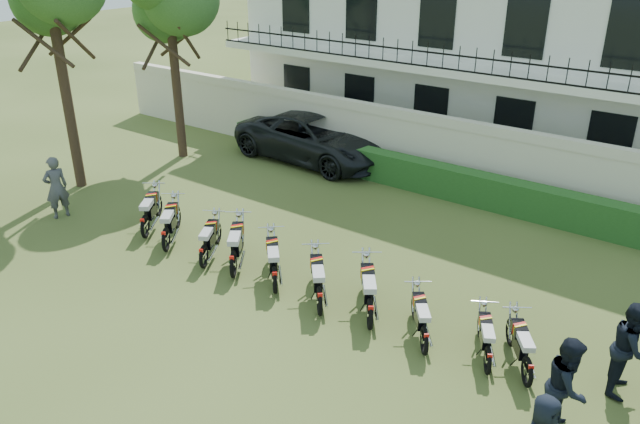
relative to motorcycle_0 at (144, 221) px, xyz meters
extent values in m
plane|color=#3C481D|center=(4.72, 0.27, -0.51)|extent=(100.00, 100.00, 0.00)
cube|color=beige|center=(4.72, 8.27, 0.49)|extent=(30.00, 0.30, 2.00)
cube|color=beige|center=(4.72, 8.27, 1.64)|extent=(30.00, 0.35, 0.30)
cube|color=#1D4619|center=(5.72, 7.47, -0.01)|extent=(18.00, 0.60, 1.00)
cube|color=silver|center=(4.72, 14.27, 2.99)|extent=(20.00, 8.00, 7.00)
cube|color=silver|center=(4.72, 9.57, 2.99)|extent=(20.00, 1.40, 0.25)
cube|color=black|center=(4.72, 8.92, 3.59)|extent=(20.00, 0.05, 0.05)
cube|color=black|center=(4.72, 8.92, 3.14)|extent=(20.00, 0.05, 0.05)
cube|color=black|center=(-2.78, 10.29, 1.09)|extent=(1.30, 0.12, 2.20)
cube|color=black|center=(-2.78, 10.29, 4.59)|extent=(1.30, 0.12, 2.20)
cube|color=black|center=(0.22, 10.29, 1.09)|extent=(1.30, 0.12, 2.20)
cube|color=black|center=(0.22, 10.29, 4.59)|extent=(1.30, 0.12, 2.20)
cube|color=black|center=(3.22, 10.29, 1.09)|extent=(1.30, 0.12, 2.20)
cube|color=black|center=(3.22, 10.29, 4.59)|extent=(1.30, 0.12, 2.20)
cube|color=black|center=(6.22, 10.29, 1.09)|extent=(1.30, 0.12, 2.20)
cube|color=black|center=(6.22, 10.29, 4.59)|extent=(1.30, 0.12, 2.20)
cube|color=black|center=(9.22, 10.29, 1.09)|extent=(1.30, 0.12, 2.20)
cube|color=black|center=(9.22, 10.29, 4.59)|extent=(1.30, 0.12, 2.20)
cylinder|color=#473323|center=(-4.78, 1.27, 2.46)|extent=(0.32, 0.32, 5.95)
cylinder|color=#473323|center=(-4.28, 5.27, 2.11)|extent=(0.32, 0.32, 5.25)
sphere|color=#315B24|center=(-4.88, 5.57, 4.59)|extent=(2.20, 2.20, 2.20)
torus|color=black|center=(0.40, -0.57, -0.19)|extent=(0.46, 0.59, 0.65)
torus|color=black|center=(-0.40, 0.57, -0.19)|extent=(0.46, 0.59, 0.65)
cube|color=black|center=(0.03, -0.04, -0.03)|extent=(0.50, 0.59, 0.32)
cube|color=black|center=(-0.11, 0.16, 0.26)|extent=(0.51, 0.55, 0.24)
cube|color=red|center=(-0.11, 0.16, 0.27)|extent=(0.24, 0.29, 0.25)
cube|color=yellow|center=(-0.08, 0.11, 0.27)|extent=(0.21, 0.27, 0.25)
cube|color=#BABABA|center=(0.20, -0.28, 0.30)|extent=(0.55, 0.63, 0.13)
cylinder|color=silver|center=(-0.31, 0.44, 0.58)|extent=(0.54, 0.40, 0.03)
torus|color=black|center=(1.47, -0.76, -0.19)|extent=(0.47, 0.59, 0.65)
torus|color=black|center=(0.64, 0.37, -0.19)|extent=(0.47, 0.59, 0.65)
cube|color=black|center=(1.09, -0.24, -0.03)|extent=(0.51, 0.59, 0.32)
cube|color=black|center=(0.94, -0.04, 0.26)|extent=(0.51, 0.55, 0.24)
cube|color=red|center=(0.94, -0.04, 0.27)|extent=(0.23, 0.29, 0.25)
cube|color=yellow|center=(0.98, -0.09, 0.27)|extent=(0.21, 0.27, 0.25)
cube|color=#BABABA|center=(1.26, -0.47, 0.30)|extent=(0.56, 0.63, 0.13)
cylinder|color=silver|center=(0.74, 0.24, 0.58)|extent=(0.54, 0.41, 0.03)
torus|color=black|center=(2.79, -0.79, -0.22)|extent=(0.38, 0.57, 0.61)
torus|color=black|center=(2.15, 0.34, -0.22)|extent=(0.38, 0.57, 0.61)
cube|color=black|center=(2.50, -0.27, -0.07)|extent=(0.43, 0.56, 0.30)
cube|color=black|center=(2.38, -0.07, 0.20)|extent=(0.45, 0.52, 0.22)
cube|color=red|center=(2.38, -0.07, 0.21)|extent=(0.23, 0.26, 0.23)
cube|color=yellow|center=(2.41, -0.12, 0.21)|extent=(0.21, 0.24, 0.23)
cube|color=#BABABA|center=(2.63, -0.50, 0.24)|extent=(0.48, 0.59, 0.12)
cylinder|color=silver|center=(2.22, 0.21, 0.50)|extent=(0.53, 0.32, 0.03)
torus|color=black|center=(3.81, -0.72, -0.18)|extent=(0.47, 0.61, 0.68)
torus|color=black|center=(2.97, 0.45, -0.18)|extent=(0.47, 0.61, 0.68)
cube|color=black|center=(3.42, -0.18, -0.02)|extent=(0.52, 0.61, 0.33)
cube|color=black|center=(3.27, 0.03, 0.28)|extent=(0.52, 0.57, 0.24)
cube|color=red|center=(3.27, 0.03, 0.29)|extent=(0.24, 0.30, 0.25)
cube|color=yellow|center=(3.31, -0.03, 0.29)|extent=(0.21, 0.28, 0.25)
cube|color=#BABABA|center=(3.59, -0.43, 0.33)|extent=(0.57, 0.65, 0.13)
cylinder|color=silver|center=(3.07, 0.31, 0.62)|extent=(0.56, 0.41, 0.03)
torus|color=black|center=(5.11, -0.60, -0.20)|extent=(0.51, 0.54, 0.65)
torus|color=black|center=(4.17, 0.41, -0.20)|extent=(0.51, 0.54, 0.65)
cube|color=black|center=(4.68, -0.14, -0.04)|extent=(0.54, 0.56, 0.32)
cube|color=black|center=(4.51, 0.04, 0.25)|extent=(0.53, 0.54, 0.23)
cube|color=red|center=(4.51, 0.04, 0.26)|extent=(0.21, 0.29, 0.24)
cube|color=yellow|center=(4.56, 0.00, 0.26)|extent=(0.18, 0.28, 0.24)
cube|color=#BABABA|center=(4.87, -0.34, 0.29)|extent=(0.58, 0.60, 0.13)
cylinder|color=silver|center=(4.28, 0.29, 0.57)|extent=(0.49, 0.46, 0.03)
torus|color=black|center=(6.45, -0.74, -0.20)|extent=(0.49, 0.56, 0.65)
torus|color=black|center=(5.56, 0.31, -0.20)|extent=(0.49, 0.56, 0.65)
cube|color=black|center=(6.04, -0.25, -0.04)|extent=(0.52, 0.57, 0.32)
cube|color=black|center=(5.88, -0.07, 0.25)|extent=(0.52, 0.54, 0.23)
cube|color=red|center=(5.88, -0.07, 0.26)|extent=(0.22, 0.29, 0.24)
cube|color=yellow|center=(5.92, -0.12, 0.26)|extent=(0.19, 0.28, 0.24)
cube|color=#BABABA|center=(6.23, -0.47, 0.29)|extent=(0.57, 0.61, 0.13)
cylinder|color=silver|center=(5.66, 0.19, 0.57)|extent=(0.51, 0.44, 0.03)
torus|color=black|center=(7.58, -0.59, -0.18)|extent=(0.47, 0.60, 0.67)
torus|color=black|center=(6.74, 0.57, -0.18)|extent=(0.47, 0.60, 0.67)
cube|color=black|center=(7.19, -0.05, -0.02)|extent=(0.52, 0.60, 0.33)
cube|color=black|center=(7.04, 0.15, 0.28)|extent=(0.52, 0.57, 0.24)
cube|color=red|center=(7.04, 0.15, 0.29)|extent=(0.24, 0.29, 0.25)
cube|color=yellow|center=(7.08, 0.10, 0.29)|extent=(0.21, 0.28, 0.25)
cube|color=#BABABA|center=(7.37, -0.29, 0.32)|extent=(0.57, 0.64, 0.13)
cylinder|color=silver|center=(6.84, 0.43, 0.61)|extent=(0.55, 0.41, 0.03)
torus|color=black|center=(8.85, -0.60, -0.23)|extent=(0.42, 0.52, 0.58)
torus|color=black|center=(8.11, 0.39, -0.23)|extent=(0.42, 0.52, 0.58)
cube|color=black|center=(8.51, -0.14, -0.08)|extent=(0.45, 0.52, 0.29)
cube|color=black|center=(8.38, 0.03, 0.17)|extent=(0.46, 0.49, 0.21)
cube|color=red|center=(8.38, 0.03, 0.18)|extent=(0.21, 0.26, 0.22)
cube|color=yellow|center=(8.41, -0.01, 0.18)|extent=(0.18, 0.24, 0.22)
cube|color=#BABABA|center=(8.66, -0.35, 0.21)|extent=(0.50, 0.56, 0.11)
cylinder|color=silver|center=(8.19, 0.28, 0.46)|extent=(0.48, 0.37, 0.03)
torus|color=black|center=(10.00, -0.44, -0.25)|extent=(0.34, 0.52, 0.55)
torus|color=black|center=(9.44, 0.58, -0.25)|extent=(0.34, 0.52, 0.55)
cube|color=black|center=(9.74, 0.03, -0.11)|extent=(0.38, 0.51, 0.27)
cube|color=black|center=(9.64, 0.21, 0.13)|extent=(0.40, 0.46, 0.20)
cube|color=red|center=(9.64, 0.21, 0.14)|extent=(0.21, 0.23, 0.21)
cube|color=yellow|center=(9.67, 0.16, 0.14)|extent=(0.19, 0.21, 0.21)
cube|color=#BABABA|center=(9.86, -0.18, 0.17)|extent=(0.43, 0.53, 0.11)
cylinder|color=silver|center=(9.50, 0.46, 0.40)|extent=(0.48, 0.28, 0.03)
torus|color=black|center=(10.78, -0.35, -0.23)|extent=(0.39, 0.53, 0.58)
torus|color=black|center=(10.09, 0.67, -0.23)|extent=(0.39, 0.53, 0.58)
cube|color=black|center=(10.46, 0.12, -0.09)|extent=(0.43, 0.53, 0.28)
cube|color=black|center=(10.34, 0.30, 0.17)|extent=(0.44, 0.49, 0.21)
cube|color=red|center=(10.34, 0.30, 0.18)|extent=(0.21, 0.25, 0.22)
cube|color=yellow|center=(10.37, 0.25, 0.18)|extent=(0.19, 0.23, 0.22)
cube|color=#BABABA|center=(10.61, -0.09, 0.20)|extent=(0.48, 0.56, 0.11)
cylinder|color=silver|center=(10.17, 0.55, 0.45)|extent=(0.49, 0.34, 0.03)
imported|color=black|center=(-0.07, 7.79, 0.32)|extent=(6.09, 3.02, 1.66)
imported|color=#555559|center=(-3.12, -0.55, 0.41)|extent=(0.59, 0.76, 1.85)
imported|color=black|center=(11.28, -0.59, 0.39)|extent=(0.74, 0.92, 1.82)
imported|color=black|center=(11.90, 1.09, 0.40)|extent=(0.73, 0.92, 1.83)
camera|label=1|loc=(12.77, -9.47, 7.18)|focal=35.00mm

